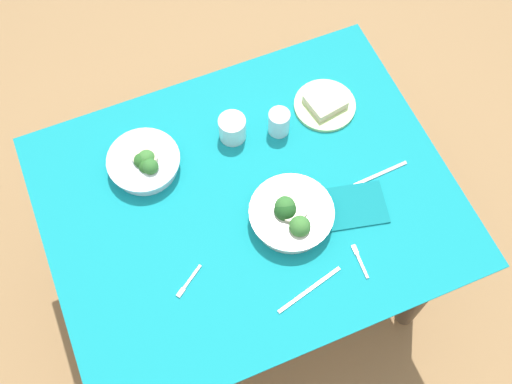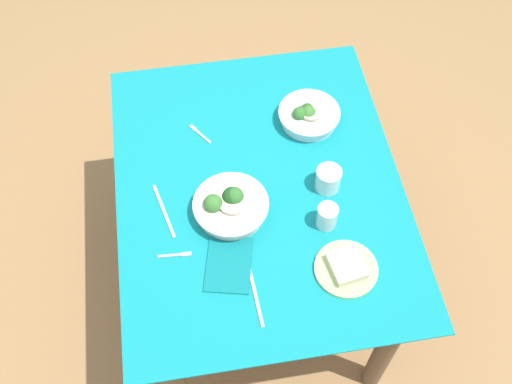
{
  "view_description": "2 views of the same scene",
  "coord_description": "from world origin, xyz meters",
  "px_view_note": "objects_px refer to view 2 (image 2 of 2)",
  "views": [
    {
      "loc": [
        -0.29,
        -0.74,
        2.37
      ],
      "look_at": [
        0.02,
        0.0,
        0.74
      ],
      "focal_mm": 44.51,
      "sensor_mm": 36.0,
      "label": 1
    },
    {
      "loc": [
        1.1,
        -0.19,
        2.37
      ],
      "look_at": [
        0.04,
        -0.02,
        0.74
      ],
      "focal_mm": 42.77,
      "sensor_mm": 36.0,
      "label": 2
    }
  ],
  "objects_px": {
    "broccoli_bowl_far": "(308,115)",
    "water_glass_side": "(327,216)",
    "bread_side_plate": "(346,268)",
    "fork_by_far_bowl": "(176,255)",
    "fork_by_near_bowl": "(199,133)",
    "napkin_folded_upper": "(229,264)",
    "table_knife_right": "(255,293)",
    "broccoli_bowl_near": "(230,206)",
    "water_glass_center": "(328,179)",
    "table_knife_left": "(164,211)"
  },
  "relations": [
    {
      "from": "fork_by_near_bowl",
      "to": "napkin_folded_upper",
      "type": "relative_size",
      "value": 0.5
    },
    {
      "from": "water_glass_side",
      "to": "bread_side_plate",
      "type": "bearing_deg",
      "value": 8.05
    },
    {
      "from": "water_glass_center",
      "to": "fork_by_far_bowl",
      "type": "relative_size",
      "value": 0.8
    },
    {
      "from": "fork_by_far_bowl",
      "to": "bread_side_plate",
      "type": "bearing_deg",
      "value": -11.18
    },
    {
      "from": "bread_side_plate",
      "to": "fork_by_far_bowl",
      "type": "distance_m",
      "value": 0.51
    },
    {
      "from": "broccoli_bowl_far",
      "to": "water_glass_side",
      "type": "height_order",
      "value": "same"
    },
    {
      "from": "broccoli_bowl_near",
      "to": "water_glass_center",
      "type": "distance_m",
      "value": 0.33
    },
    {
      "from": "broccoli_bowl_near",
      "to": "fork_by_near_bowl",
      "type": "height_order",
      "value": "broccoli_bowl_near"
    },
    {
      "from": "fork_by_far_bowl",
      "to": "fork_by_near_bowl",
      "type": "xyz_separation_m",
      "value": [
        -0.46,
        0.12,
        0.0
      ]
    },
    {
      "from": "broccoli_bowl_far",
      "to": "napkin_folded_upper",
      "type": "relative_size",
      "value": 1.14
    },
    {
      "from": "fork_by_far_bowl",
      "to": "table_knife_left",
      "type": "relative_size",
      "value": 0.49
    },
    {
      "from": "bread_side_plate",
      "to": "fork_by_far_bowl",
      "type": "height_order",
      "value": "bread_side_plate"
    },
    {
      "from": "table_knife_right",
      "to": "water_glass_side",
      "type": "bearing_deg",
      "value": -55.41
    },
    {
      "from": "fork_by_near_bowl",
      "to": "table_knife_right",
      "type": "bearing_deg",
      "value": 154.23
    },
    {
      "from": "broccoli_bowl_far",
      "to": "table_knife_left",
      "type": "relative_size",
      "value": 1.02
    },
    {
      "from": "water_glass_side",
      "to": "napkin_folded_upper",
      "type": "distance_m",
      "value": 0.34
    },
    {
      "from": "napkin_folded_upper",
      "to": "broccoli_bowl_far",
      "type": "bearing_deg",
      "value": 145.61
    },
    {
      "from": "water_glass_side",
      "to": "broccoli_bowl_far",
      "type": "bearing_deg",
      "value": 176.06
    },
    {
      "from": "water_glass_center",
      "to": "fork_by_far_bowl",
      "type": "height_order",
      "value": "water_glass_center"
    },
    {
      "from": "broccoli_bowl_near",
      "to": "napkin_folded_upper",
      "type": "height_order",
      "value": "broccoli_bowl_near"
    },
    {
      "from": "broccoli_bowl_far",
      "to": "bread_side_plate",
      "type": "distance_m",
      "value": 0.58
    },
    {
      "from": "water_glass_center",
      "to": "table_knife_left",
      "type": "height_order",
      "value": "water_glass_center"
    },
    {
      "from": "fork_by_far_bowl",
      "to": "table_knife_right",
      "type": "bearing_deg",
      "value": -33.29
    },
    {
      "from": "bread_side_plate",
      "to": "water_glass_side",
      "type": "distance_m",
      "value": 0.17
    },
    {
      "from": "table_knife_right",
      "to": "napkin_folded_upper",
      "type": "distance_m",
      "value": 0.12
    },
    {
      "from": "fork_by_far_bowl",
      "to": "water_glass_side",
      "type": "bearing_deg",
      "value": 7.95
    },
    {
      "from": "fork_by_near_bowl",
      "to": "napkin_folded_upper",
      "type": "xyz_separation_m",
      "value": [
        0.52,
        0.03,
        0.0
      ]
    },
    {
      "from": "water_glass_side",
      "to": "table_knife_left",
      "type": "distance_m",
      "value": 0.52
    },
    {
      "from": "water_glass_center",
      "to": "napkin_folded_upper",
      "type": "height_order",
      "value": "water_glass_center"
    },
    {
      "from": "bread_side_plate",
      "to": "napkin_folded_upper",
      "type": "relative_size",
      "value": 1.02
    },
    {
      "from": "water_glass_side",
      "to": "table_knife_right",
      "type": "height_order",
      "value": "water_glass_side"
    },
    {
      "from": "water_glass_center",
      "to": "table_knife_left",
      "type": "bearing_deg",
      "value": -88.83
    },
    {
      "from": "water_glass_side",
      "to": "table_knife_left",
      "type": "xyz_separation_m",
      "value": [
        -0.13,
        -0.5,
        -0.04
      ]
    },
    {
      "from": "fork_by_near_bowl",
      "to": "table_knife_left",
      "type": "xyz_separation_m",
      "value": [
        0.3,
        -0.15,
        -0.0
      ]
    },
    {
      "from": "bread_side_plate",
      "to": "table_knife_right",
      "type": "height_order",
      "value": "bread_side_plate"
    },
    {
      "from": "bread_side_plate",
      "to": "napkin_folded_upper",
      "type": "distance_m",
      "value": 0.35
    },
    {
      "from": "bread_side_plate",
      "to": "fork_by_far_bowl",
      "type": "xyz_separation_m",
      "value": [
        -0.13,
        -0.5,
        -0.01
      ]
    },
    {
      "from": "broccoli_bowl_near",
      "to": "water_glass_side",
      "type": "relative_size",
      "value": 2.81
    },
    {
      "from": "water_glass_center",
      "to": "fork_by_far_bowl",
      "type": "xyz_separation_m",
      "value": [
        0.17,
        -0.51,
        -0.04
      ]
    },
    {
      "from": "broccoli_bowl_near",
      "to": "fork_by_far_bowl",
      "type": "relative_size",
      "value": 2.32
    },
    {
      "from": "table_knife_right",
      "to": "bread_side_plate",
      "type": "bearing_deg",
      "value": -86.64
    },
    {
      "from": "broccoli_bowl_far",
      "to": "water_glass_side",
      "type": "distance_m",
      "value": 0.42
    },
    {
      "from": "broccoli_bowl_far",
      "to": "bread_side_plate",
      "type": "height_order",
      "value": "broccoli_bowl_far"
    },
    {
      "from": "broccoli_bowl_far",
      "to": "table_knife_right",
      "type": "relative_size",
      "value": 1.0
    },
    {
      "from": "fork_by_far_bowl",
      "to": "table_knife_left",
      "type": "height_order",
      "value": "same"
    },
    {
      "from": "fork_by_far_bowl",
      "to": "fork_by_near_bowl",
      "type": "distance_m",
      "value": 0.48
    },
    {
      "from": "fork_by_far_bowl",
      "to": "broccoli_bowl_far",
      "type": "bearing_deg",
      "value": 45.45
    },
    {
      "from": "table_knife_left",
      "to": "table_knife_right",
      "type": "xyz_separation_m",
      "value": [
        0.33,
        0.24,
        0.0
      ]
    },
    {
      "from": "table_knife_right",
      "to": "napkin_folded_upper",
      "type": "bearing_deg",
      "value": 27.89
    },
    {
      "from": "bread_side_plate",
      "to": "napkin_folded_upper",
      "type": "height_order",
      "value": "bread_side_plate"
    }
  ]
}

